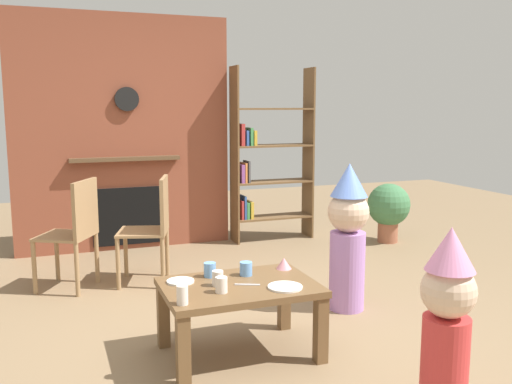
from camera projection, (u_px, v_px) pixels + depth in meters
name	position (u px, v px, depth m)	size (l,w,h in m)	color
ground_plane	(256.00, 332.00, 3.69)	(12.00, 12.00, 0.00)	#846B4C
brick_fireplace_feature	(123.00, 134.00, 5.75)	(2.20, 0.28, 2.40)	brown
bookshelf	(266.00, 162.00, 6.13)	(0.90, 0.28, 1.90)	brown
coffee_table	(239.00, 296.00, 3.32)	(0.90, 0.63, 0.44)	brown
paper_cup_near_left	(182.00, 295.00, 2.96)	(0.06, 0.06, 0.10)	silver
paper_cup_near_right	(210.00, 270.00, 3.44)	(0.07, 0.07, 0.09)	#669EE0
paper_cup_center	(218.00, 278.00, 3.27)	(0.07, 0.07, 0.09)	silver
paper_cup_far_left	(221.00, 285.00, 3.15)	(0.07, 0.07, 0.09)	silver
paper_cup_far_right	(246.00, 269.00, 3.47)	(0.08, 0.08, 0.09)	#669EE0
paper_plate_front	(285.00, 287.00, 3.24)	(0.20, 0.20, 0.01)	white
paper_plate_rear	(180.00, 281.00, 3.34)	(0.16, 0.16, 0.01)	white
birthday_cake_slice	(284.00, 263.00, 3.61)	(0.10, 0.10, 0.07)	pink
table_fork	(247.00, 285.00, 3.29)	(0.15, 0.02, 0.01)	silver
child_with_cone_hat	(447.00, 319.00, 2.62)	(0.26, 0.26, 0.94)	#D13838
child_in_pink	(348.00, 233.00, 4.04)	(0.30, 0.30, 1.08)	#B27FCC
dining_chair_left	(75.00, 228.00, 4.50)	(0.54, 0.54, 0.90)	#9E7A51
dining_chair_middle	(154.00, 223.00, 4.67)	(0.50, 0.50, 0.90)	#9E7A51
potted_plant_tall	(389.00, 207.00, 6.09)	(0.46, 0.46, 0.65)	#9E5B42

